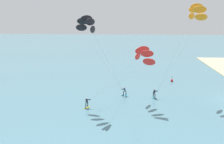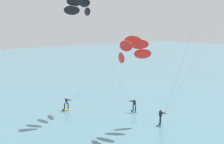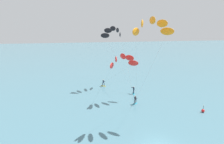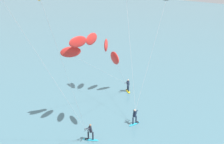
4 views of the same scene
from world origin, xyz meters
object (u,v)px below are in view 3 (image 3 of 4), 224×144
kitesurfer_mid_water (114,34)px  marker_buoy (203,111)px  kitesurfer_nearshore (151,30)px  kitesurfer_far_out (122,61)px

kitesurfer_mid_water → marker_buoy: 24.32m
kitesurfer_nearshore → kitesurfer_mid_water: (-2.89, 17.11, -1.75)m
kitesurfer_mid_water → kitesurfer_far_out: (0.41, -8.43, -4.67)m
kitesurfer_mid_water → kitesurfer_far_out: kitesurfer_mid_water is taller
marker_buoy → kitesurfer_far_out: bearing=149.9°
kitesurfer_nearshore → kitesurfer_mid_water: bearing=99.6°
kitesurfer_mid_water → marker_buoy: (13.53, -16.03, -12.30)m
kitesurfer_mid_water → kitesurfer_far_out: 9.65m
kitesurfer_nearshore → kitesurfer_mid_water: 17.44m
kitesurfer_nearshore → marker_buoy: (10.64, 1.08, -14.05)m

